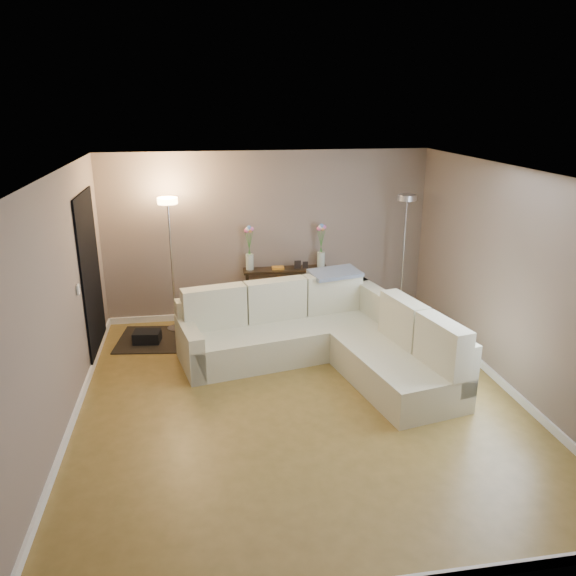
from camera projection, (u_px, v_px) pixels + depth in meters
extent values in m
cube|color=olive|center=(299.00, 400.00, 6.52)|extent=(5.00, 5.50, 0.01)
cube|color=white|center=(301.00, 172.00, 5.69)|extent=(5.00, 5.50, 0.01)
cube|color=gray|center=(268.00, 236.00, 8.69)|extent=(5.00, 0.02, 2.60)
cube|color=gray|center=(380.00, 435.00, 3.52)|extent=(5.00, 0.02, 2.60)
cube|color=gray|center=(58.00, 307.00, 5.72)|extent=(0.02, 5.50, 2.60)
cube|color=gray|center=(513.00, 282.00, 6.49)|extent=(0.02, 5.50, 2.60)
cube|color=white|center=(269.00, 312.00, 9.06)|extent=(5.00, 0.03, 0.10)
cube|color=white|center=(75.00, 414.00, 6.12)|extent=(0.03, 5.50, 0.10)
cube|color=white|center=(498.00, 379.00, 6.88)|extent=(0.03, 5.50, 0.10)
cube|color=black|center=(91.00, 276.00, 7.38)|extent=(0.02, 1.20, 2.20)
cube|color=white|center=(78.00, 289.00, 6.55)|extent=(0.02, 0.08, 0.12)
cube|color=beige|center=(286.00, 339.00, 7.62)|extent=(2.94, 1.52, 0.43)
cube|color=beige|center=(276.00, 309.00, 7.86)|extent=(2.78, 0.78, 0.60)
cube|color=beige|center=(190.00, 348.00, 7.15)|extent=(0.39, 0.99, 0.60)
cube|color=beige|center=(397.00, 370.00, 6.74)|extent=(1.30, 1.88, 0.43)
cube|color=beige|center=(404.00, 328.00, 7.20)|extent=(0.76, 2.68, 0.60)
cube|color=beige|center=(214.00, 307.00, 7.38)|extent=(0.87, 0.40, 0.56)
cube|color=beige|center=(276.00, 299.00, 7.68)|extent=(0.87, 0.40, 0.56)
cube|color=beige|center=(332.00, 292.00, 7.97)|extent=(0.87, 0.40, 0.56)
cube|color=beige|center=(403.00, 320.00, 6.96)|extent=(0.39, 0.81, 0.56)
cube|color=beige|center=(443.00, 345.00, 6.25)|extent=(0.39, 0.81, 0.56)
cube|color=slate|center=(335.00, 273.00, 7.91)|extent=(0.79, 0.58, 0.09)
cube|color=black|center=(285.00, 269.00, 8.77)|extent=(1.33, 0.41, 0.04)
cube|color=black|center=(248.00, 298.00, 8.69)|extent=(0.05, 0.05, 0.77)
cube|color=black|center=(247.00, 292.00, 8.96)|extent=(0.05, 0.05, 0.77)
cube|color=black|center=(325.00, 295.00, 8.83)|extent=(0.05, 0.05, 0.77)
cube|color=black|center=(322.00, 289.00, 9.10)|extent=(0.05, 0.05, 0.77)
cube|color=black|center=(286.00, 306.00, 8.96)|extent=(1.25, 0.37, 0.03)
cube|color=#BF3333|center=(251.00, 301.00, 8.86)|extent=(0.04, 0.16, 0.19)
cube|color=#3359A5|center=(254.00, 300.00, 8.86)|extent=(0.04, 0.16, 0.21)
cube|color=gold|center=(257.00, 299.00, 8.86)|extent=(0.05, 0.16, 0.23)
cube|color=#3F7F4C|center=(260.00, 300.00, 8.88)|extent=(0.05, 0.16, 0.19)
cube|color=#994C99|center=(263.00, 299.00, 8.88)|extent=(0.04, 0.16, 0.21)
cube|color=orange|center=(266.00, 299.00, 8.88)|extent=(0.04, 0.16, 0.23)
cube|color=#262626|center=(269.00, 300.00, 8.89)|extent=(0.05, 0.16, 0.19)
cube|color=#4C99B2|center=(272.00, 299.00, 8.90)|extent=(0.05, 0.16, 0.21)
cube|color=#B2A58C|center=(275.00, 298.00, 8.90)|extent=(0.04, 0.16, 0.23)
cube|color=brown|center=(278.00, 299.00, 8.91)|extent=(0.04, 0.16, 0.19)
cube|color=navy|center=(281.00, 299.00, 8.91)|extent=(0.05, 0.16, 0.21)
cube|color=gold|center=(284.00, 298.00, 8.91)|extent=(0.05, 0.16, 0.23)
cube|color=black|center=(284.00, 242.00, 8.80)|extent=(0.93, 0.08, 0.73)
cube|color=white|center=(284.00, 243.00, 8.78)|extent=(0.81, 0.04, 0.61)
cube|color=orange|center=(278.00, 268.00, 8.71)|extent=(0.19, 0.13, 0.04)
cube|color=black|center=(298.00, 265.00, 8.71)|extent=(0.10, 0.02, 0.13)
cube|color=black|center=(305.00, 265.00, 8.73)|extent=(0.08, 0.02, 0.11)
cylinder|color=silver|center=(250.00, 262.00, 8.66)|extent=(0.13, 0.13, 0.24)
cylinder|color=#38722D|center=(248.00, 244.00, 8.56)|extent=(0.10, 0.01, 0.42)
sphere|color=#E5598C|center=(246.00, 231.00, 8.49)|extent=(0.07, 0.07, 0.07)
cylinder|color=#38722D|center=(249.00, 244.00, 8.56)|extent=(0.06, 0.01, 0.44)
sphere|color=white|center=(248.00, 229.00, 8.49)|extent=(0.07, 0.07, 0.07)
cylinder|color=#38722D|center=(249.00, 243.00, 8.56)|extent=(0.01, 0.01, 0.47)
sphere|color=#598CE5|center=(249.00, 228.00, 8.48)|extent=(0.07, 0.07, 0.07)
cylinder|color=#38722D|center=(250.00, 244.00, 8.57)|extent=(0.05, 0.01, 0.42)
sphere|color=#E58C4C|center=(250.00, 230.00, 8.50)|extent=(0.07, 0.07, 0.07)
cylinder|color=#38722D|center=(250.00, 243.00, 8.56)|extent=(0.10, 0.01, 0.44)
sphere|color=#D866B2|center=(252.00, 229.00, 8.50)|extent=(0.07, 0.07, 0.07)
cylinder|color=silver|center=(321.00, 260.00, 8.79)|extent=(0.13, 0.13, 0.24)
cylinder|color=#38722D|center=(320.00, 242.00, 8.69)|extent=(0.10, 0.01, 0.42)
sphere|color=#E5598C|center=(319.00, 229.00, 8.62)|extent=(0.07, 0.07, 0.07)
cylinder|color=#38722D|center=(321.00, 241.00, 8.69)|extent=(0.06, 0.01, 0.44)
sphere|color=white|center=(320.00, 227.00, 8.62)|extent=(0.07, 0.07, 0.07)
cylinder|color=#38722D|center=(321.00, 241.00, 8.69)|extent=(0.01, 0.01, 0.47)
sphere|color=#598CE5|center=(322.00, 226.00, 8.62)|extent=(0.07, 0.07, 0.07)
cylinder|color=#38722D|center=(322.00, 242.00, 8.70)|extent=(0.05, 0.01, 0.42)
sphere|color=#E58C4C|center=(323.00, 228.00, 8.63)|extent=(0.07, 0.07, 0.07)
cylinder|color=#38722D|center=(322.00, 241.00, 8.69)|extent=(0.10, 0.01, 0.44)
sphere|color=#D866B2|center=(324.00, 227.00, 8.63)|extent=(0.07, 0.07, 0.07)
cylinder|color=silver|center=(176.00, 328.00, 8.50)|extent=(0.29, 0.29, 0.03)
cylinder|color=silver|center=(172.00, 268.00, 8.20)|extent=(0.03, 0.03, 1.90)
cylinder|color=#FFBF72|center=(167.00, 201.00, 7.88)|extent=(0.32, 0.32, 0.09)
cylinder|color=silver|center=(399.00, 318.00, 8.90)|extent=(0.33, 0.33, 0.03)
cylinder|color=silver|center=(403.00, 261.00, 8.60)|extent=(0.04, 0.04, 1.88)
cylinder|color=silver|center=(407.00, 198.00, 8.29)|extent=(0.36, 0.36, 0.09)
cube|color=black|center=(165.00, 339.00, 8.14)|extent=(1.42, 1.14, 0.02)
cube|color=black|center=(147.00, 339.00, 8.01)|extent=(0.40, 0.31, 0.24)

